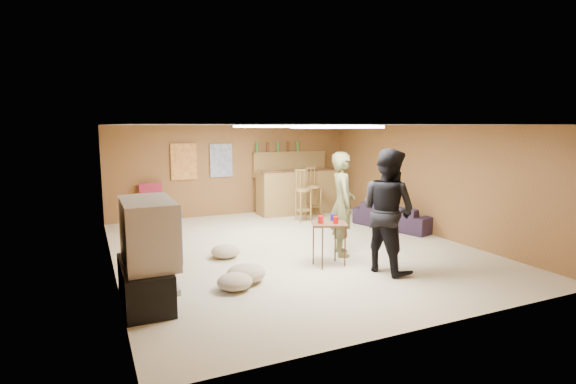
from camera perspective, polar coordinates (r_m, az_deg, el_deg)
name	(u,v)px	position (r m, az deg, el deg)	size (l,w,h in m)	color
ground	(293,248)	(8.12, 0.59, -7.19)	(7.00, 7.00, 0.00)	beige
ceiling	(293,125)	(7.82, 0.61, 8.53)	(6.00, 7.00, 0.02)	silver
wall_back	(233,170)	(11.15, -7.03, 2.78)	(6.00, 0.02, 2.20)	brown
wall_front	(432,229)	(5.00, 17.85, -4.55)	(6.00, 0.02, 2.20)	brown
wall_left	(110,199)	(7.18, -21.67, -0.88)	(0.02, 7.00, 2.20)	brown
wall_right	(426,180)	(9.55, 17.15, 1.53)	(0.02, 7.00, 2.20)	brown
tv_stand	(145,283)	(5.94, -17.72, -11.00)	(0.55, 1.30, 0.50)	black
dvd_box	(163,289)	(6.00, -15.55, -11.73)	(0.35, 0.50, 0.08)	#B2B2B7
tv_body	(148,232)	(5.77, -17.32, -4.85)	(0.60, 1.10, 0.80)	#B2B2B7
tv_screen	(174,229)	(5.82, -14.28, -4.62)	(0.02, 0.95, 0.65)	navy
bar_counter	(297,191)	(11.25, 1.18, 0.07)	(2.00, 0.60, 1.10)	olive
bar_lip	(302,171)	(10.96, 1.75, 2.75)	(2.10, 0.12, 0.05)	#412514
bar_shelf	(290,153)	(11.56, 0.23, 5.04)	(2.00, 0.18, 0.05)	olive
bar_backing	(289,164)	(11.60, 0.19, 3.56)	(2.00, 0.14, 0.60)	olive
poster_left	(184,162)	(10.79, -13.09, 3.77)	(0.60, 0.03, 0.85)	#BF3F26
poster_right	(221,160)	(11.00, -8.48, 3.99)	(0.55, 0.03, 0.80)	#334C99
folding_chair_stack	(151,203)	(10.61, -16.99, -1.35)	(0.50, 0.14, 0.90)	maroon
ceiling_panel_front	(337,127)	(6.49, 6.27, 8.23)	(1.20, 0.60, 0.04)	white
ceiling_panel_back	(267,126)	(8.92, -2.68, 8.32)	(1.20, 0.60, 0.04)	white
person_olive	(342,204)	(7.62, 6.91, -1.51)	(0.64, 0.42, 1.76)	brown
person_black	(388,211)	(6.87, 12.54, -2.33)	(0.90, 0.70, 1.86)	black
sofa	(395,216)	(9.93, 13.40, -2.97)	(1.79, 0.70, 0.52)	black
tray_table	(329,244)	(7.12, 5.24, -6.63)	(0.53, 0.42, 0.68)	#412514
cup_red_near	(321,220)	(6.99, 4.17, -3.51)	(0.09, 0.09, 0.12)	red
cup_red_far	(336,220)	(6.99, 6.06, -3.57)	(0.08, 0.08, 0.11)	red
cup_blue	(333,217)	(7.20, 5.72, -3.23)	(0.08, 0.08, 0.11)	navy
bar_stool_left	(303,195)	(10.34, 1.95, -0.40)	(0.38, 0.38, 1.20)	olive
bar_stool_right	(314,192)	(10.89, 3.28, -0.03)	(0.37, 0.37, 1.17)	olive
cushion_near_tv	(246,273)	(6.46, -5.34, -10.22)	(0.55, 0.55, 0.25)	tan
cushion_mid	(225,251)	(7.64, -7.95, -7.45)	(0.48, 0.48, 0.21)	tan
cushion_far	(235,282)	(6.20, -6.76, -11.23)	(0.48, 0.48, 0.22)	tan
bottle_row	(278,147)	(11.39, -1.29, 5.77)	(1.20, 0.08, 0.26)	#3F7233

